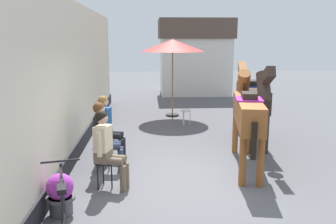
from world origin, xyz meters
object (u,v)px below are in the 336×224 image
at_px(satchel_bag, 113,144).
at_px(saddled_horse_near, 247,111).
at_px(seated_visitor_near, 107,145).
at_px(seated_visitor_far, 107,124).
at_px(cafe_parasol, 173,46).
at_px(saddled_horse_far, 253,98).
at_px(spare_stool_white, 186,112).
at_px(seated_visitor_middle, 104,133).
at_px(flower_planter_near, 60,193).
at_px(leaning_bicycle, 64,221).

bearing_deg(satchel_bag, saddled_horse_near, 165.84).
relative_size(seated_visitor_near, satchel_bag, 4.96).
xyz_separation_m(seated_visitor_far, cafe_parasol, (1.71, 4.37, 1.59)).
relative_size(saddled_horse_near, saddled_horse_far, 0.99).
distance_m(spare_stool_white, satchel_bag, 3.01).
relative_size(seated_visitor_middle, satchel_bag, 4.96).
bearing_deg(flower_planter_near, leaning_bicycle, -74.12).
bearing_deg(saddled_horse_far, saddled_horse_near, -110.14).
height_order(seated_visitor_near, saddled_horse_far, saddled_horse_far).
distance_m(saddled_horse_far, satchel_bag, 3.60).
bearing_deg(seated_visitor_middle, saddled_horse_near, 3.43).
bearing_deg(flower_planter_near, satchel_bag, 82.21).
xyz_separation_m(seated_visitor_near, saddled_horse_near, (2.73, 1.01, 0.38)).
bearing_deg(seated_visitor_far, satchel_bag, 87.58).
distance_m(cafe_parasol, satchel_bag, 4.57).
height_order(flower_planter_near, cafe_parasol, cafe_parasol).
relative_size(seated_visitor_far, spare_stool_white, 3.02).
relative_size(seated_visitor_far, satchel_bag, 4.96).
relative_size(saddled_horse_near, spare_stool_white, 6.47).
relative_size(flower_planter_near, leaning_bicycle, 0.37).
bearing_deg(seated_visitor_middle, saddled_horse_far, 27.05).
xyz_separation_m(saddled_horse_near, leaning_bicycle, (-3.05, -2.91, -0.76)).
xyz_separation_m(spare_stool_white, satchel_bag, (-1.99, -2.24, -0.30)).
distance_m(saddled_horse_far, cafe_parasol, 4.01).
xyz_separation_m(flower_planter_near, leaning_bicycle, (0.27, -0.94, 0.06)).
xyz_separation_m(seated_visitor_far, leaning_bicycle, (-0.16, -3.53, -0.38)).
height_order(saddled_horse_near, satchel_bag, saddled_horse_near).
distance_m(seated_visitor_middle, leaning_bicycle, 2.77).
relative_size(seated_visitor_near, seated_visitor_far, 1.00).
relative_size(cafe_parasol, satchel_bag, 9.21).
relative_size(seated_visitor_near, seated_visitor_middle, 1.00).
height_order(seated_visitor_middle, saddled_horse_far, saddled_horse_far).
bearing_deg(seated_visitor_near, seated_visitor_middle, 99.90).
bearing_deg(seated_visitor_far, spare_stool_white, 56.16).
bearing_deg(saddled_horse_far, leaning_bicycle, -128.87).
distance_m(seated_visitor_middle, cafe_parasol, 5.66).
bearing_deg(leaning_bicycle, flower_planter_near, 105.88).
relative_size(saddled_horse_far, cafe_parasol, 1.16).
bearing_deg(spare_stool_white, seated_visitor_near, -111.82).
xyz_separation_m(saddled_horse_near, cafe_parasol, (-1.18, 4.99, 1.20)).
relative_size(seated_visitor_middle, flower_planter_near, 2.17).
distance_m(seated_visitor_middle, spare_stool_white, 4.33).
relative_size(saddled_horse_far, leaning_bicycle, 1.74).
height_order(seated_visitor_far, saddled_horse_far, saddled_horse_far).
bearing_deg(spare_stool_white, flower_planter_near, -113.61).
height_order(seated_visitor_near, saddled_horse_near, saddled_horse_near).
bearing_deg(seated_visitor_near, saddled_horse_near, 20.39).
xyz_separation_m(flower_planter_near, cafe_parasol, (2.14, 6.96, 2.03)).
height_order(saddled_horse_near, spare_stool_white, saddled_horse_near).
distance_m(saddled_horse_near, saddled_horse_far, 1.70).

